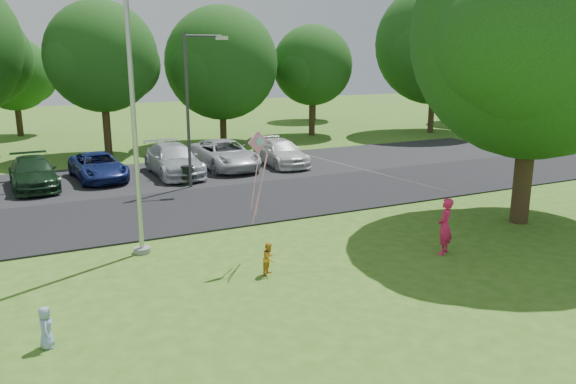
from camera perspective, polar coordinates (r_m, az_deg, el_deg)
name	(u,v)px	position (r m, az deg, el deg)	size (l,w,h in m)	color
ground	(331,293)	(14.00, 4.35, -10.24)	(120.00, 120.00, 0.00)	#39671B
park_road	(211,206)	(21.77, -7.80, -1.45)	(60.00, 6.00, 0.06)	black
parking_strip	(168,175)	(27.86, -12.11, 1.70)	(42.00, 7.00, 0.06)	black
flagpole	(133,111)	(16.33, -15.46, 7.92)	(0.50, 0.50, 10.00)	#B7BABF
street_lamp	(193,96)	(24.45, -9.60, 9.56)	(1.86, 0.49, 6.64)	#3F3F44
trash_can	(187,176)	(25.47, -10.19, 1.64)	(0.56, 0.56, 0.89)	black
big_tree	(537,39)	(20.37, 23.95, 14.01)	(8.92, 8.18, 10.46)	#332316
tree_row	(152,55)	(36.14, -13.65, 13.38)	(64.35, 11.94, 10.88)	#332316
horizon_trees	(156,74)	(46.12, -13.26, 11.64)	(77.46, 7.20, 7.02)	#332316
parked_cars	(173,160)	(27.78, -11.59, 3.20)	(13.92, 5.63, 1.47)	black
woman	(445,226)	(16.97, 15.64, -3.37)	(0.61, 0.40, 1.68)	#E01D59
child_yellow	(269,258)	(14.96, -1.94, -6.77)	(0.43, 0.33, 0.88)	orange
child_blue	(46,327)	(12.38, -23.38, -12.52)	(0.42, 0.28, 0.87)	#869FCD
kite	(262,159)	(15.31, -2.63, 3.40)	(5.39, 2.14, 2.67)	pink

